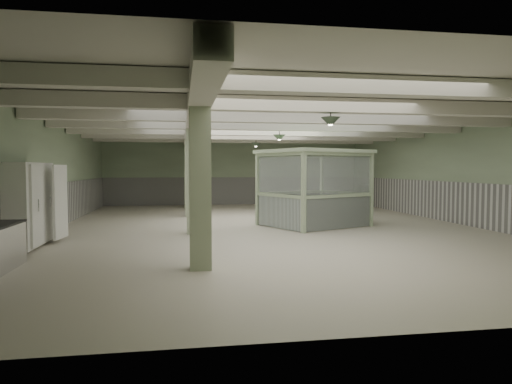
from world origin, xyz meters
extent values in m
plane|color=beige|center=(0.00, 0.00, 0.00)|extent=(20.00, 20.00, 0.00)
cube|color=beige|center=(0.00, 0.00, 3.60)|extent=(14.00, 20.00, 0.02)
cube|color=#9AB18E|center=(0.00, 10.00, 1.80)|extent=(14.00, 0.02, 3.60)
cube|color=#9AB18E|center=(0.00, -10.00, 1.80)|extent=(14.00, 0.02, 3.60)
cube|color=#9AB18E|center=(-7.00, 0.00, 1.80)|extent=(0.02, 20.00, 3.60)
cube|color=#9AB18E|center=(7.00, 0.00, 1.80)|extent=(0.02, 20.00, 3.60)
cube|color=silver|center=(-6.97, 0.00, 0.75)|extent=(0.05, 19.90, 1.50)
cube|color=silver|center=(6.97, 0.00, 0.75)|extent=(0.05, 19.90, 1.50)
cube|color=silver|center=(0.00, 9.97, 0.75)|extent=(13.90, 0.05, 1.50)
cube|color=beige|center=(-2.50, 0.00, 3.38)|extent=(0.45, 19.90, 0.40)
cube|color=beige|center=(0.00, -7.50, 3.42)|extent=(13.90, 0.35, 0.32)
cube|color=beige|center=(0.00, -5.00, 3.42)|extent=(13.90, 0.35, 0.32)
cube|color=beige|center=(0.00, -2.50, 3.42)|extent=(13.90, 0.35, 0.32)
cube|color=beige|center=(0.00, 0.00, 3.42)|extent=(13.90, 0.35, 0.32)
cube|color=beige|center=(0.00, 2.50, 3.42)|extent=(13.90, 0.35, 0.32)
cube|color=beige|center=(0.00, 5.00, 3.42)|extent=(13.90, 0.35, 0.32)
cube|color=beige|center=(0.00, 7.50, 3.42)|extent=(13.90, 0.35, 0.32)
cube|color=#A7B592|center=(-2.50, -6.00, 1.80)|extent=(0.42, 0.42, 3.60)
cube|color=#A7B592|center=(-2.50, -1.00, 1.80)|extent=(0.42, 0.42, 3.60)
cube|color=#A7B592|center=(-2.50, 4.00, 1.80)|extent=(0.42, 0.42, 3.60)
cube|color=#A7B592|center=(-2.50, 8.00, 1.80)|extent=(0.42, 0.42, 3.60)
cone|color=#334332|center=(0.50, -5.00, 3.05)|extent=(0.44, 0.44, 0.22)
cone|color=#334332|center=(0.50, 0.50, 3.05)|extent=(0.44, 0.44, 0.22)
cone|color=#334332|center=(0.50, 5.50, 3.05)|extent=(0.44, 0.44, 0.22)
cube|color=white|center=(-6.65, -2.77, 1.04)|extent=(0.57, 2.27, 2.08)
cube|color=white|center=(-6.34, -3.29, 1.04)|extent=(0.06, 0.85, 1.98)
cube|color=white|center=(-6.22, -2.16, 1.04)|extent=(0.18, 0.85, 1.98)
cube|color=silver|center=(-6.30, -3.29, 1.04)|extent=(0.02, 0.05, 0.30)
cube|color=silver|center=(-6.30, -2.25, 1.04)|extent=(0.02, 0.05, 0.30)
cube|color=#B0C59E|center=(0.83, -1.50, 1.26)|extent=(0.16, 0.16, 2.51)
cube|color=#B0C59E|center=(-0.21, 0.78, 1.26)|extent=(0.16, 0.16, 2.51)
cube|color=#B0C59E|center=(3.57, -0.25, 1.26)|extent=(0.16, 0.16, 2.51)
cube|color=#B0C59E|center=(2.53, 2.04, 1.26)|extent=(0.16, 0.16, 2.51)
cube|color=#B0C59E|center=(1.68, 0.27, 2.57)|extent=(4.12, 3.87, 0.12)
cube|color=silver|center=(2.20, -0.88, 0.55)|extent=(2.58, 1.23, 1.05)
cube|color=silver|center=(2.20, -0.88, 1.78)|extent=(2.58, 1.23, 1.22)
cube|color=silver|center=(1.16, 1.41, 0.55)|extent=(2.58, 1.23, 1.05)
cube|color=silver|center=(1.16, 1.41, 1.78)|extent=(2.58, 1.23, 1.22)
cube|color=silver|center=(0.31, -0.36, 0.55)|extent=(1.02, 2.13, 1.05)
cube|color=silver|center=(0.31, -0.36, 1.78)|extent=(1.02, 2.13, 1.22)
cube|color=silver|center=(3.05, 0.89, 0.55)|extent=(1.02, 2.13, 1.05)
cube|color=silver|center=(3.05, 0.89, 1.78)|extent=(1.02, 2.13, 1.22)
cube|color=#55594A|center=(3.67, 0.70, 0.70)|extent=(0.46, 0.65, 1.39)
camera|label=1|loc=(-2.86, -15.02, 2.00)|focal=32.00mm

